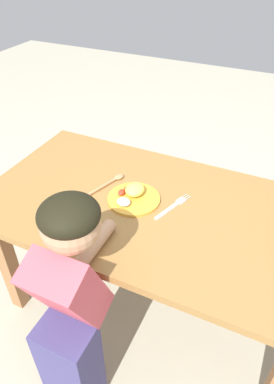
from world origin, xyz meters
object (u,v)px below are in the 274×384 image
Objects in this scene: person at (71,310)px; spoon at (109,183)px; fork at (173,207)px; plate at (133,196)px.

spoon is at bearing 104.75° from person.
spoon reaches higher than fork.
plate reaches higher than fork.
person is at bearing -89.85° from plate.
person reaches higher than spoon.
plate is at bearing 90.15° from person.
plate is 1.00× the size of spoon.
plate is 0.17m from fork.
plate is at bearing 116.56° from fork.
person is (-0.17, -0.52, -0.12)m from fork.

